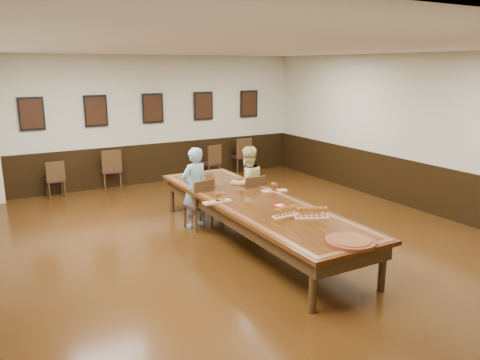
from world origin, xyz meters
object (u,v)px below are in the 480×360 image
spare_chair_b (111,169)px  conference_table (255,209)px  chair_woman (250,198)px  spare_chair_a (55,179)px  chair_man (198,203)px  spare_chair_c (210,162)px  person_man (195,188)px  spare_chair_d (240,155)px  carved_platter (351,241)px  person_woman (247,184)px

spare_chair_b → conference_table: size_ratio=0.20×
chair_woman → spare_chair_a: (-2.99, 3.72, -0.04)m
chair_woman → spare_chair_a: size_ratio=1.09×
spare_chair_b → chair_man: bearing=103.5°
conference_table → spare_chair_c: bearing=73.2°
chair_man → person_man: (-0.02, 0.10, 0.28)m
spare_chair_b → spare_chair_c: size_ratio=1.06×
spare_chair_d → carved_platter: 7.41m
spare_chair_d → person_woman: bearing=63.8°
chair_woman → spare_chair_c: chair_woman is taller
spare_chair_c → carved_platter: bearing=66.7°
spare_chair_c → spare_chair_d: (1.07, 0.26, 0.04)m
person_man → conference_table: (0.52, -1.27, -0.14)m
spare_chair_a → spare_chair_d: 4.92m
conference_table → carved_platter: (0.07, -2.23, 0.16)m
conference_table → spare_chair_b: bearing=103.8°
person_man → conference_table: person_man is taller
chair_man → carved_platter: chair_man is taller
chair_man → conference_table: size_ratio=0.19×
chair_woman → conference_table: chair_woman is taller
spare_chair_a → spare_chair_b: spare_chair_b is taller
spare_chair_d → person_woman: person_woman is taller
chair_man → spare_chair_d: bearing=-140.7°
spare_chair_b → person_man: 3.60m
spare_chair_c → person_man: 3.77m
person_woman → chair_man: bearing=-4.2°
spare_chair_c → carved_platter: (-1.30, -6.76, 0.31)m
spare_chair_b → carved_platter: 7.16m
chair_woman → spare_chair_b: (-1.69, 3.79, 0.03)m
chair_man → spare_chair_b: size_ratio=0.95×
chair_man → spare_chair_c: size_ratio=1.01×
chair_man → spare_chair_a: size_ratio=1.10×
spare_chair_c → spare_chair_b: bearing=-18.8°
conference_table → spare_chair_d: bearing=63.0°
spare_chair_b → spare_chair_d: bearing=-177.4°
spare_chair_a → conference_table: bearing=115.1°
person_man → conference_table: size_ratio=0.30×
spare_chair_d → conference_table: spare_chair_d is taller
chair_man → person_man: bearing=-90.0°
spare_chair_a → carved_platter: size_ratio=1.12×
conference_table → spare_chair_a: bearing=117.7°
spare_chair_d → carved_platter: bearing=72.8°
spare_chair_a → carved_platter: (2.55, -6.96, 0.35)m
spare_chair_d → conference_table: 5.37m
spare_chair_b → conference_table: 4.95m
carved_platter → spare_chair_b: bearing=100.1°
chair_man → person_man: person_man is taller
chair_man → spare_chair_a: (-1.98, 3.55, -0.04)m
spare_chair_a → carved_platter: spare_chair_a is taller
spare_chair_d → person_man: (-2.96, -3.51, 0.25)m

